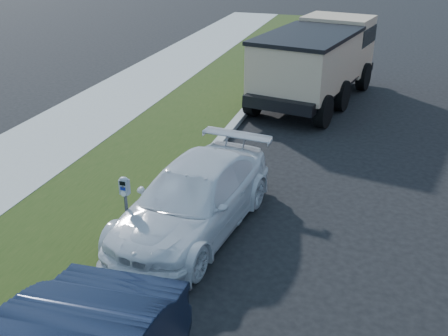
# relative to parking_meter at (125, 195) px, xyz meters

# --- Properties ---
(ground) EXTENTS (120.00, 120.00, 0.00)m
(ground) POSITION_rel_parking_meter_xyz_m (2.72, 0.75, -1.06)
(ground) COLOR black
(ground) RESTS_ON ground
(streetside) EXTENTS (6.12, 50.00, 0.15)m
(streetside) POSITION_rel_parking_meter_xyz_m (-2.84, 2.75, -0.99)
(streetside) COLOR gray
(streetside) RESTS_ON ground
(parking_meter) EXTENTS (0.19, 0.14, 1.30)m
(parking_meter) POSITION_rel_parking_meter_xyz_m (0.00, 0.00, 0.00)
(parking_meter) COLOR #3F4247
(parking_meter) RESTS_ON ground
(white_wagon) EXTENTS (2.43, 4.79, 1.33)m
(white_wagon) POSITION_rel_parking_meter_xyz_m (0.95, 0.94, -0.39)
(white_wagon) COLOR silver
(white_wagon) RESTS_ON ground
(dump_truck) EXTENTS (3.65, 6.78, 2.52)m
(dump_truck) POSITION_rel_parking_meter_xyz_m (2.04, 10.22, 0.36)
(dump_truck) COLOR black
(dump_truck) RESTS_ON ground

